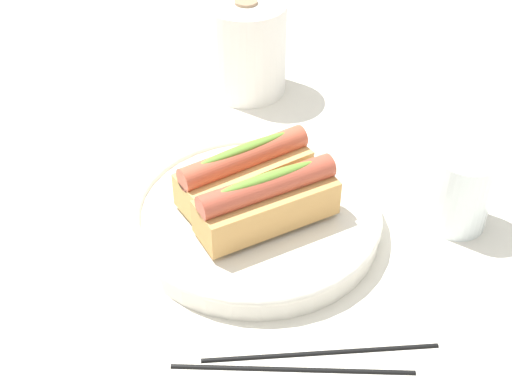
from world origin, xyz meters
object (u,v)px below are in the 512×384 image
object	(u,v)px
water_glass	(460,193)
paper_towel_roll	(246,48)
hotdog_front	(268,201)
hotdog_back	(244,172)
chopstick_far	(293,368)
serving_bowl	(256,216)
chopstick_near	(321,352)

from	to	relation	value
water_glass	paper_towel_roll	world-z (taller)	paper_towel_roll
hotdog_front	hotdog_back	bearing A→B (deg)	104.66
hotdog_front	chopstick_far	world-z (taller)	hotdog_front
water_glass	serving_bowl	bearing A→B (deg)	170.14
hotdog_back	chopstick_far	distance (m)	0.23
hotdog_back	water_glass	bearing A→B (deg)	-15.99
hotdog_front	serving_bowl	bearing A→B (deg)	104.66
water_glass	chopstick_far	size ratio (longest dim) A/B	0.41
serving_bowl	water_glass	world-z (taller)	water_glass
chopstick_near	chopstick_far	world-z (taller)	same
serving_bowl	chopstick_far	size ratio (longest dim) A/B	1.25
water_glass	hotdog_back	bearing A→B (deg)	164.01
chopstick_near	chopstick_far	bearing A→B (deg)	-149.97
serving_bowl	paper_towel_roll	bearing A→B (deg)	79.76
hotdog_front	hotdog_back	size ratio (longest dim) A/B	1.00
water_glass	paper_towel_roll	size ratio (longest dim) A/B	0.67
hotdog_front	chopstick_far	distance (m)	0.18
chopstick_far	serving_bowl	bearing A→B (deg)	101.69
hotdog_back	chopstick_near	world-z (taller)	hotdog_back
chopstick_far	chopstick_near	bearing A→B (deg)	36.45
water_glass	paper_towel_roll	xyz separation A→B (m)	(-0.17, 0.33, 0.02)
hotdog_front	water_glass	xyz separation A→B (m)	(0.21, -0.01, -0.02)
hotdog_front	chopstick_far	size ratio (longest dim) A/B	0.72
serving_bowl	chopstick_far	xyz separation A→B (m)	(-0.01, -0.19, -0.01)
hotdog_back	hotdog_front	bearing A→B (deg)	-75.34
water_glass	chopstick_far	bearing A→B (deg)	-145.84
serving_bowl	water_glass	distance (m)	0.22
serving_bowl	hotdog_back	distance (m)	0.05
hotdog_front	paper_towel_roll	bearing A→B (deg)	81.81
hotdog_front	chopstick_far	bearing A→B (deg)	-95.82
water_glass	chopstick_near	world-z (taller)	water_glass
serving_bowl	chopstick_far	distance (m)	0.19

